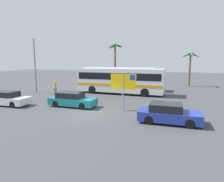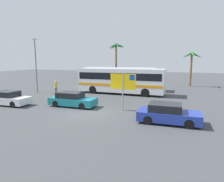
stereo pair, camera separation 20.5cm
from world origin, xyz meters
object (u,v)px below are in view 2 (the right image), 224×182
(car_white, at_px, (8,98))
(car_teal, at_px, (72,100))
(ferry_sign, at_px, (123,83))
(car_blue, at_px, (168,114))
(pedestrian_by_bus, at_px, (56,86))
(bus_front_coach, at_px, (121,80))
(bus_rear_coach, at_px, (118,77))

(car_white, bearing_deg, car_teal, 12.73)
(ferry_sign, relative_size, car_blue, 0.77)
(car_blue, bearing_deg, ferry_sign, 149.03)
(ferry_sign, relative_size, pedestrian_by_bus, 1.79)
(car_teal, xyz_separation_m, car_white, (-6.05, -1.58, -0.00))
(bus_front_coach, height_order, bus_rear_coach, same)
(car_blue, distance_m, car_white, 14.69)
(ferry_sign, xyz_separation_m, car_blue, (3.81, -2.15, -1.69))
(bus_rear_coach, xyz_separation_m, car_white, (-6.47, -13.45, -1.15))
(bus_rear_coach, distance_m, car_teal, 11.94)
(pedestrian_by_bus, bearing_deg, bus_front_coach, -70.14)
(car_blue, relative_size, car_white, 0.99)
(pedestrian_by_bus, bearing_deg, car_white, 165.96)
(ferry_sign, xyz_separation_m, car_teal, (-4.82, -0.23, -1.69))
(bus_rear_coach, distance_m, ferry_sign, 12.46)
(car_teal, relative_size, car_white, 1.03)
(bus_front_coach, height_order, car_teal, bus_front_coach)
(ferry_sign, bearing_deg, car_teal, -175.50)
(car_white, relative_size, pedestrian_by_bus, 2.34)
(ferry_sign, bearing_deg, bus_front_coach, 111.07)
(ferry_sign, height_order, car_blue, ferry_sign)
(bus_rear_coach, xyz_separation_m, ferry_sign, (4.40, -11.64, 0.54))
(car_blue, xyz_separation_m, pedestrian_by_bus, (-13.85, 6.66, 0.42))
(car_white, bearing_deg, pedestrian_by_bus, 80.59)
(car_white, bearing_deg, bus_rear_coach, 62.44)
(pedestrian_by_bus, bearing_deg, bus_rear_coach, -44.79)
(car_blue, bearing_deg, car_white, 177.14)
(car_teal, distance_m, car_blue, 8.85)
(ferry_sign, height_order, car_white, ferry_sign)
(car_teal, height_order, pedestrian_by_bus, pedestrian_by_bus)
(bus_rear_coach, xyz_separation_m, car_blue, (8.22, -13.80, -1.15))
(bus_front_coach, xyz_separation_m, pedestrian_by_bus, (-7.21, -3.57, -0.72))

